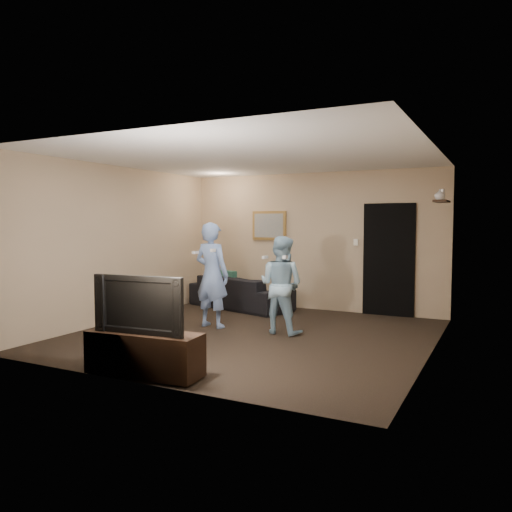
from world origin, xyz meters
The scene contains 19 objects.
ground centered at (0.00, 0.00, 0.00)m, with size 5.00×5.00×0.00m, color black.
ceiling centered at (0.00, 0.00, 2.60)m, with size 5.00×5.00×0.04m, color silver.
wall_back centered at (0.00, 2.50, 1.30)m, with size 5.00×0.04×2.60m, color tan.
wall_front centered at (0.00, -2.50, 1.30)m, with size 5.00×0.04×2.60m, color tan.
wall_left centered at (-2.50, 0.00, 1.30)m, with size 0.04×5.00×2.60m, color tan.
wall_right centered at (2.50, 0.00, 1.30)m, with size 0.04×5.00×2.60m, color tan.
sofa centered at (-1.27, 1.96, 0.31)m, with size 2.12×0.83×0.62m, color black.
throw_pillow centered at (-1.60, 1.96, 0.48)m, with size 0.47×0.15×0.47m, color #1B5344.
painting_frame centered at (-0.90, 2.48, 1.60)m, with size 0.72×0.05×0.57m, color olive.
painting_canvas centered at (-0.90, 2.45, 1.60)m, with size 0.62×0.01×0.47m, color slate.
doorway centered at (1.45, 2.47, 1.00)m, with size 0.90×0.06×2.00m, color black.
light_switch centered at (0.85, 2.48, 1.30)m, with size 0.08×0.02×0.12m, color silver.
wall_shelf centered at (2.39, 1.80, 1.99)m, with size 0.20×0.60×0.03m, color black.
shelf_vase centered at (2.39, 1.53, 2.09)m, with size 0.15×0.15×0.16m, color silver.
shelf_figurine centered at (2.39, 1.93, 2.09)m, with size 0.06×0.06×0.18m, color silver.
tv_console centered at (-0.15, -2.28, 0.25)m, with size 1.29×0.41×0.46m, color black.
television centered at (-0.15, -2.28, 0.79)m, with size 1.08×0.14×0.62m, color black.
wii_player_left centered at (-0.84, 0.22, 0.83)m, with size 0.64×0.52×1.66m.
wii_player_right centered at (0.31, 0.32, 0.73)m, with size 0.76×0.62×1.46m.
Camera 1 is at (3.32, -6.47, 1.66)m, focal length 35.00 mm.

